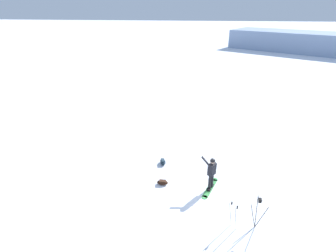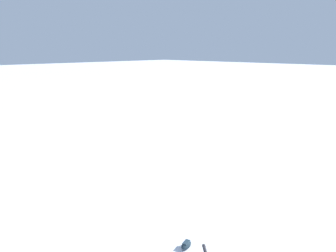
{
  "view_description": "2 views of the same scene",
  "coord_description": "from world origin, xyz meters",
  "px_view_note": "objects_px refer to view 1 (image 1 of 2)",
  "views": [
    {
      "loc": [
        -0.32,
        -9.62,
        8.29
      ],
      "look_at": [
        -1.71,
        1.57,
        2.91
      ],
      "focal_mm": 27.22,
      "sensor_mm": 36.0,
      "label": 1
    },
    {
      "loc": [
        5.76,
        -6.5,
        7.14
      ],
      "look_at": [
        -3.01,
        2.52,
        4.43
      ],
      "focal_mm": 39.01,
      "sensor_mm": 36.0,
      "label": 2
    }
  ],
  "objects_px": {
    "gear_bag_large": "(162,182)",
    "ski_poles": "(234,212)",
    "snowboarder": "(212,170)",
    "snowboard": "(210,188)",
    "gear_bag_small": "(163,162)",
    "camera_tripod": "(258,208)"
  },
  "relations": [
    {
      "from": "gear_bag_large",
      "to": "ski_poles",
      "type": "height_order",
      "value": "ski_poles"
    },
    {
      "from": "snowboarder",
      "to": "snowboard",
      "type": "relative_size",
      "value": 1.03
    },
    {
      "from": "gear_bag_small",
      "to": "camera_tripod",
      "type": "bearing_deg",
      "value": -43.02
    },
    {
      "from": "snowboard",
      "to": "camera_tripod",
      "type": "bearing_deg",
      "value": -52.15
    },
    {
      "from": "snowboarder",
      "to": "gear_bag_large",
      "type": "distance_m",
      "value": 2.59
    },
    {
      "from": "snowboard",
      "to": "gear_bag_small",
      "type": "distance_m",
      "value": 3.23
    },
    {
      "from": "gear_bag_small",
      "to": "ski_poles",
      "type": "bearing_deg",
      "value": -51.07
    },
    {
      "from": "snowboard",
      "to": "ski_poles",
      "type": "bearing_deg",
      "value": -71.62
    },
    {
      "from": "gear_bag_large",
      "to": "gear_bag_small",
      "type": "height_order",
      "value": "gear_bag_small"
    },
    {
      "from": "snowboarder",
      "to": "ski_poles",
      "type": "relative_size",
      "value": 1.39
    },
    {
      "from": "camera_tripod",
      "to": "ski_poles",
      "type": "relative_size",
      "value": 1.17
    },
    {
      "from": "gear_bag_large",
      "to": "camera_tripod",
      "type": "bearing_deg",
      "value": -28.67
    },
    {
      "from": "ski_poles",
      "to": "snowboarder",
      "type": "bearing_deg",
      "value": 108.28
    },
    {
      "from": "snowboarder",
      "to": "ski_poles",
      "type": "bearing_deg",
      "value": -71.72
    },
    {
      "from": "gear_bag_large",
      "to": "gear_bag_small",
      "type": "xyz_separation_m",
      "value": [
        -0.25,
        1.84,
        0.02
      ]
    },
    {
      "from": "snowboarder",
      "to": "ski_poles",
      "type": "height_order",
      "value": "snowboarder"
    },
    {
      "from": "snowboarder",
      "to": "gear_bag_small",
      "type": "relative_size",
      "value": 2.79
    },
    {
      "from": "gear_bag_small",
      "to": "snowboard",
      "type": "bearing_deg",
      "value": -34.89
    },
    {
      "from": "snowboarder",
      "to": "snowboard",
      "type": "bearing_deg",
      "value": -177.75
    },
    {
      "from": "gear_bag_large",
      "to": "camera_tripod",
      "type": "height_order",
      "value": "camera_tripod"
    },
    {
      "from": "gear_bag_large",
      "to": "ski_poles",
      "type": "distance_m",
      "value": 4.1
    },
    {
      "from": "camera_tripod",
      "to": "snowboarder",
      "type": "bearing_deg",
      "value": 127.77
    }
  ]
}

